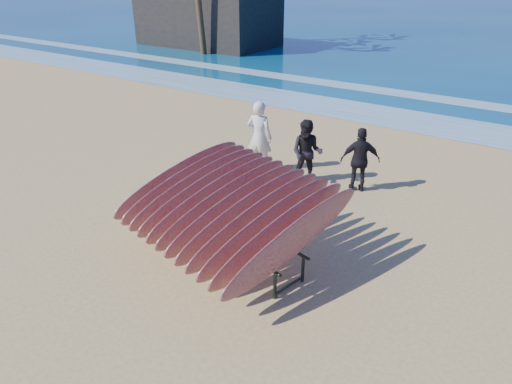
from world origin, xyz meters
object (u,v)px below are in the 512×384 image
person_dark_b (360,160)px  building (207,14)px  person_dark_a (307,153)px  person_white (259,137)px  surfboard_rack (230,205)px

person_dark_b → building: 23.11m
person_dark_a → building: (-16.10, 15.63, 1.17)m
building → person_dark_a: bearing=-44.2°
person_white → person_dark_a: person_white is taller
person_white → building: bearing=-56.2°
person_white → building: building is taller
person_white → person_dark_a: size_ratio=1.16×
surfboard_rack → building: size_ratio=0.43×
surfboard_rack → person_white: person_white is taller
surfboard_rack → building: bearing=143.6°
building → surfboard_rack: bearing=-49.3°
person_white → surfboard_rack: bearing=106.7°
person_white → person_dark_b: (2.55, 0.36, -0.15)m
person_dark_b → building: (-17.29, 15.29, 1.20)m
building → person_dark_b: bearing=-41.5°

